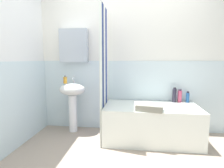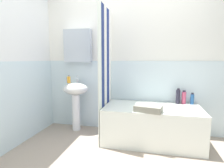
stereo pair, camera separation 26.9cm
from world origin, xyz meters
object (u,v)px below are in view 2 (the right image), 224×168
at_px(sink, 76,96).
at_px(body_wash_bottle, 178,96).
at_px(soap_dispenser, 69,80).
at_px(conditioner_bottle, 184,97).
at_px(towel_folded, 148,109).
at_px(lotion_bottle, 192,99).
at_px(bathtub, 152,124).

xyz_separation_m(sink, body_wash_bottle, (1.68, 0.10, 0.04)).
bearing_deg(soap_dispenser, body_wash_bottle, 3.77).
distance_m(soap_dispenser, conditioner_bottle, 1.90).
relative_size(body_wash_bottle, towel_folded, 0.68).
relative_size(sink, lotion_bottle, 4.59).
relative_size(sink, soap_dispenser, 6.17).
xyz_separation_m(soap_dispenser, lotion_bottle, (2.00, 0.13, -0.27)).
relative_size(soap_dispenser, body_wash_bottle, 0.55).
relative_size(soap_dispenser, towel_folded, 0.38).
bearing_deg(lotion_bottle, conditioner_bottle, 178.37).
bearing_deg(sink, soap_dispenser, -172.79).
bearing_deg(lotion_bottle, sink, -176.49).
distance_m(conditioner_bottle, body_wash_bottle, 0.09).
height_order(sink, conditioner_bottle, sink).
bearing_deg(bathtub, body_wash_bottle, 36.34).
height_order(soap_dispenser, bathtub, soap_dispenser).
bearing_deg(bathtub, conditioner_bottle, 32.20).
relative_size(soap_dispenser, conditioner_bottle, 0.63).
bearing_deg(towel_folded, conditioner_bottle, 47.14).
height_order(bathtub, body_wash_bottle, body_wash_bottle).
xyz_separation_m(soap_dispenser, conditioner_bottle, (1.88, 0.13, -0.25)).
relative_size(conditioner_bottle, body_wash_bottle, 0.88).
bearing_deg(body_wash_bottle, sink, -176.46).
xyz_separation_m(soap_dispenser, body_wash_bottle, (1.79, 0.12, -0.24)).
xyz_separation_m(sink, soap_dispenser, (-0.11, -0.01, 0.28)).
xyz_separation_m(sink, lotion_bottle, (1.89, 0.12, 0.01)).
height_order(conditioner_bottle, towel_folded, conditioner_bottle).
xyz_separation_m(lotion_bottle, body_wash_bottle, (-0.21, -0.01, 0.03)).
distance_m(soap_dispenser, towel_folded, 1.45).
bearing_deg(lotion_bottle, towel_folded, -138.98).
distance_m(bathtub, towel_folded, 0.41).
height_order(bathtub, lotion_bottle, lotion_bottle).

